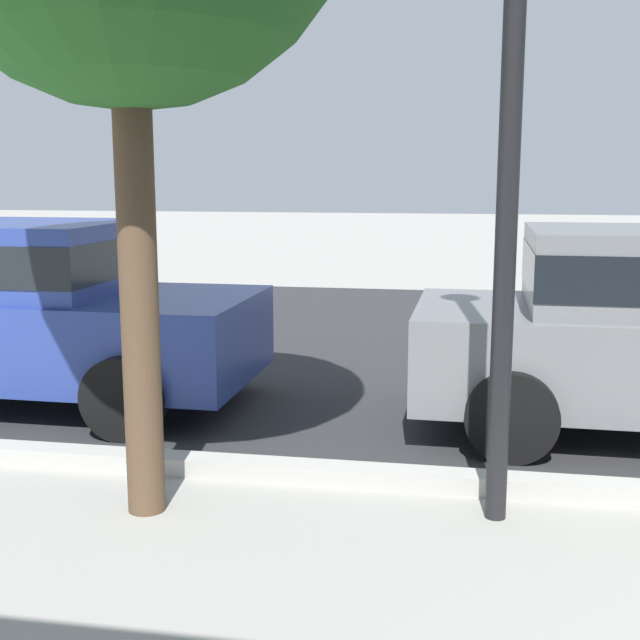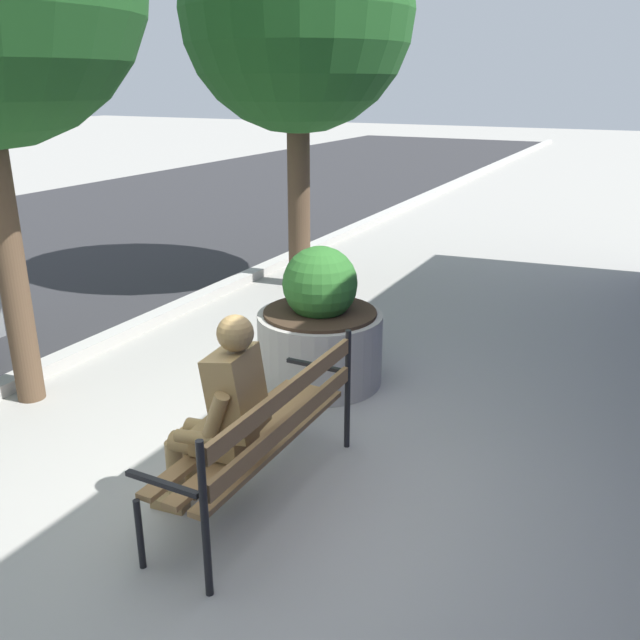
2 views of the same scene
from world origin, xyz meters
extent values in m
cylinder|color=brown|center=(-4.55, 2.27, 1.34)|extent=(0.22, 0.22, 2.67)
cube|color=navy|center=(-6.54, 4.36, 0.61)|extent=(4.12, 1.74, 0.70)
cylinder|color=black|center=(-5.19, 5.19, 0.32)|extent=(0.64, 0.23, 0.64)
cylinder|color=black|center=(-5.21, 3.49, 0.32)|extent=(0.64, 0.23, 0.64)
cylinder|color=black|center=(-2.38, 5.22, 0.32)|extent=(0.64, 0.23, 0.64)
cylinder|color=black|center=(-2.40, 3.52, 0.32)|extent=(0.64, 0.23, 0.64)
cylinder|color=black|center=(-2.53, 2.53, 1.80)|extent=(0.12, 0.12, 3.60)
camera|label=1|loc=(-2.72, -2.10, 1.96)|focal=46.46mm
camera|label=2|loc=(-3.10, -2.10, 2.64)|focal=37.44mm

